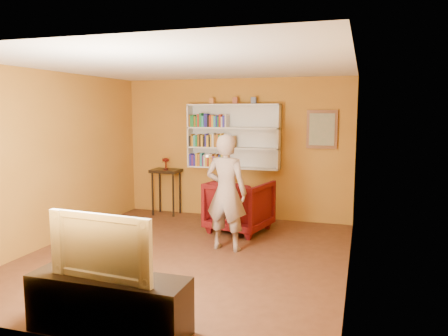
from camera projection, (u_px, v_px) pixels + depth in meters
The scene contains 16 objects.
room_shell at pixel (186, 187), 6.19m from camera, with size 5.30×5.80×2.88m.
bookshelf at pixel (234, 137), 8.39m from camera, with size 1.80×0.29×1.23m.
books_row_lower at pixel (209, 160), 8.50m from camera, with size 0.76×0.19×0.26m.
books_row_middle at pixel (213, 141), 8.42m from camera, with size 0.91×0.19×0.26m.
books_row_upper at pixel (208, 121), 8.40m from camera, with size 0.76×0.19×0.27m.
ornament_left at pixel (212, 101), 8.37m from camera, with size 0.08×0.08×0.11m, color #BE6F36.
ornament_centre at pixel (235, 101), 8.23m from camera, with size 0.09×0.09×0.12m, color brown.
ornament_right at pixel (254, 100), 8.12m from camera, with size 0.09×0.09×0.13m, color #444F72.
framed_painting at pixel (322, 129), 7.92m from camera, with size 0.55×0.05×0.70m.
console_table at pixel (166, 177), 8.76m from camera, with size 0.56×0.43×0.92m.
ruby_lustre at pixel (166, 161), 8.72m from camera, with size 0.15×0.15×0.23m.
armchair at pixel (240, 206), 7.58m from camera, with size 0.96×0.99×0.90m, color #40040A.
person at pixel (226, 192), 6.51m from camera, with size 0.64×0.42×1.76m, color #7D675B.
game_remote at pixel (209, 156), 6.24m from camera, with size 0.04×0.15×0.04m, color white.
tv_cabinet at pixel (109, 304), 4.12m from camera, with size 1.55×0.46×0.55m, color black.
television at pixel (107, 244), 4.04m from camera, with size 1.08×0.14×0.62m, color black.
Camera 1 is at (2.37, -5.65, 2.09)m, focal length 35.00 mm.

